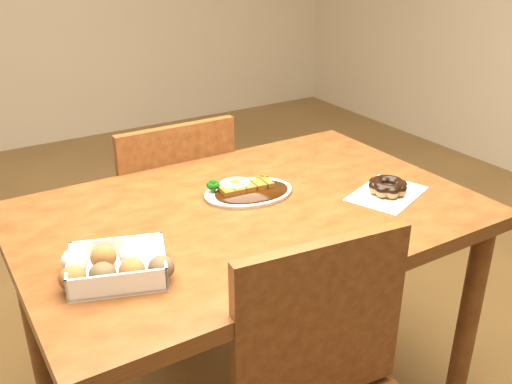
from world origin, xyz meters
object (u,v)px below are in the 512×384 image
table (250,241)px  donut_box (115,266)px  chair_far (168,221)px  katsu_curry_plate (247,190)px  pon_de_ring (388,187)px

table → donut_box: 0.45m
table → chair_far: 0.56m
table → katsu_curry_plate: 0.14m
donut_box → pon_de_ring: size_ratio=0.92×
table → donut_box: (-0.41, -0.13, 0.13)m
chair_far → pon_de_ring: (0.40, -0.66, 0.29)m
table → pon_de_ring: 0.41m
donut_box → pon_de_ring: 0.79m
chair_far → donut_box: 0.83m
table → pon_de_ring: (0.38, -0.13, 0.12)m
table → chair_far: (-0.02, 0.53, -0.17)m
table → katsu_curry_plate: (0.04, 0.08, 0.11)m
katsu_curry_plate → pon_de_ring: (0.34, -0.21, 0.01)m
katsu_curry_plate → donut_box: donut_box is taller
chair_far → donut_box: bearing=59.8°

